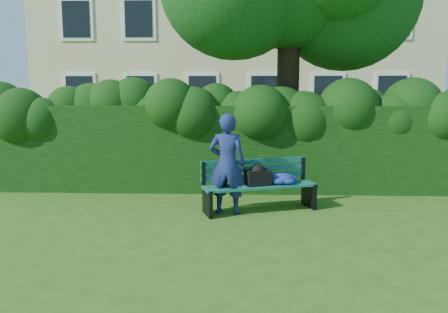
{
  "coord_description": "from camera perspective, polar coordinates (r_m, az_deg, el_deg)",
  "views": [
    {
      "loc": [
        0.29,
        -7.0,
        2.09
      ],
      "look_at": [
        0.0,
        0.6,
        0.95
      ],
      "focal_mm": 35.0,
      "sensor_mm": 36.0,
      "label": 1
    }
  ],
  "objects": [
    {
      "name": "apartment_building",
      "position": [
        21.35,
        1.47,
        19.07
      ],
      "size": [
        16.0,
        8.08,
        12.0
      ],
      "color": "#C7B586",
      "rests_on": "ground"
    },
    {
      "name": "man_reading",
      "position": [
        7.43,
        0.42,
        -0.98
      ],
      "size": [
        0.69,
        0.51,
        1.72
      ],
      "primitive_type": "imported",
      "rotation": [
        0.0,
        0.0,
        2.98
      ],
      "color": "navy",
      "rests_on": "ground"
    },
    {
      "name": "park_bench",
      "position": [
        7.72,
        5.23,
        -3.33
      ],
      "size": [
        2.07,
        1.17,
        0.89
      ],
      "rotation": [
        0.0,
        0.0,
        0.33
      ],
      "color": "#10544F",
      "rests_on": "ground"
    },
    {
      "name": "hedge",
      "position": [
        9.28,
        0.38,
        1.16
      ],
      "size": [
        10.0,
        1.0,
        1.8
      ],
      "color": "black",
      "rests_on": "ground"
    },
    {
      "name": "ground",
      "position": [
        7.31,
        -0.18,
        -8.09
      ],
      "size": [
        80.0,
        80.0,
        0.0
      ],
      "primitive_type": "plane",
      "color": "#31541A",
      "rests_on": "ground"
    }
  ]
}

